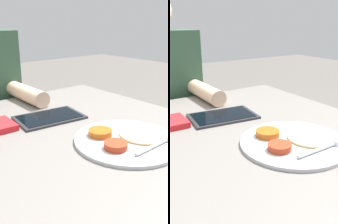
% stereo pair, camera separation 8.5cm
% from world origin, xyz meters
% --- Properties ---
extents(thali_tray, '(0.31, 0.31, 0.03)m').
position_xyz_m(thali_tray, '(0.18, -0.17, 0.76)').
color(thali_tray, '#B7BABF').
rests_on(thali_tray, dining_table).
extents(tablet_device, '(0.26, 0.18, 0.01)m').
position_xyz_m(tablet_device, '(0.11, 0.15, 0.75)').
color(tablet_device, '#28282D').
rests_on(tablet_device, dining_table).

